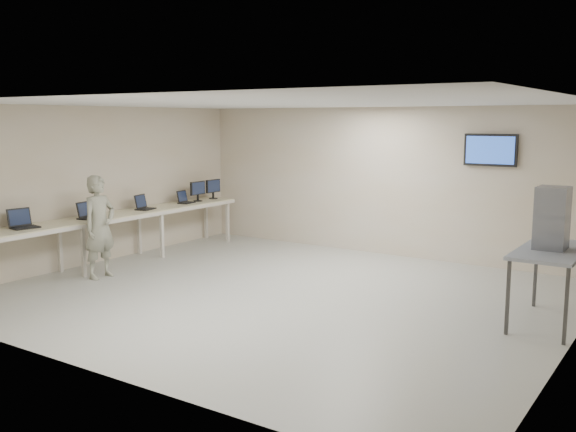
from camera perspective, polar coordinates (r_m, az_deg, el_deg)
The scene contains 11 objects.
room at distance 9.32m, azimuth -0.32°, elevation 1.46°, with size 8.01×7.01×2.81m.
workbench at distance 11.75m, azimuth -15.29°, elevation -0.24°, with size 0.76×6.00×0.90m.
laptop_0 at distance 10.75m, azimuth -22.53°, elevation -0.58°, with size 0.37×0.43×0.30m.
laptop_1 at distance 11.42m, azimuth -17.40°, elevation 0.16°, with size 0.36×0.40×0.28m.
laptop_2 at distance 12.29m, azimuth -12.73°, elevation 0.91°, with size 0.36×0.40×0.27m.
laptop_3 at distance 13.06m, azimuth -9.18°, elevation 1.43°, with size 0.30×0.35×0.25m.
monitor_near at distance 13.30m, azimuth -8.03°, elevation 2.37°, with size 0.18×0.41×0.41m.
monitor_far at distance 13.67m, azimuth -6.68°, elevation 2.57°, with size 0.18×0.42×0.41m.
soldier at distance 10.84m, azimuth -16.40°, elevation -0.93°, with size 0.61×0.40×1.68m, color gray.
side_table at distance 8.66m, azimuth 22.38°, elevation -3.18°, with size 0.75×1.61×0.97m.
storage_bins at distance 8.59m, azimuth 22.43°, elevation -0.16°, with size 0.37×0.41×0.78m.
Camera 1 is at (5.19, -7.62, 2.57)m, focal length 40.00 mm.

